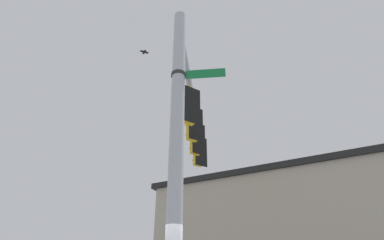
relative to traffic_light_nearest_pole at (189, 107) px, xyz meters
The scene contains 8 objects.
signal_pole 3.35m from the traffic_light_nearest_pole, 128.88° to the right, with size 0.30×0.30×7.70m, color #ADB2B7.
mast_arm 1.15m from the traffic_light_nearest_pole, 49.88° to the left, with size 0.18×0.18×6.19m, color #ADB2B7.
traffic_light_nearest_pole is the anchor object (origin of this frame).
traffic_light_mid_inner 1.13m from the traffic_light_nearest_pole, 50.79° to the left, with size 0.54×0.49×1.31m.
traffic_light_mid_outer 2.26m from the traffic_light_nearest_pole, 50.79° to the left, with size 0.54×0.49×1.31m.
traffic_light_arm_end 3.40m from the traffic_light_nearest_pole, 50.79° to the left, with size 0.54×0.49×1.31m.
street_name_sign 2.35m from the traffic_light_nearest_pole, 122.59° to the right, with size 1.00×0.85×0.22m.
bird_flying 3.83m from the traffic_light_nearest_pole, 114.92° to the left, with size 0.34×0.27×0.10m.
Camera 1 is at (-2.70, -4.66, 1.50)m, focal length 28.03 mm.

